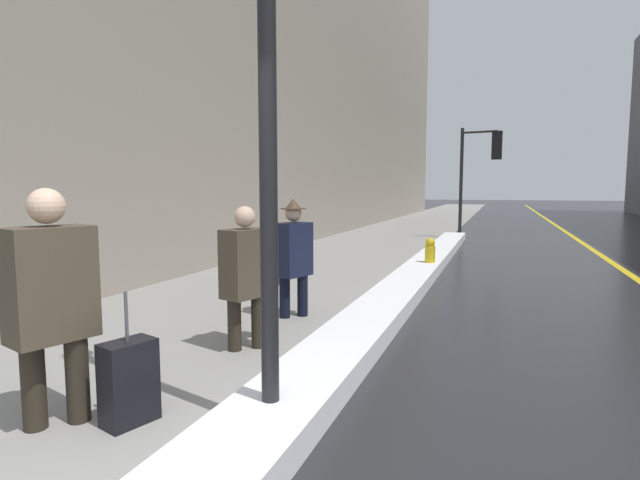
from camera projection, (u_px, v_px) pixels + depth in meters
sidewalk_slab at (386, 238)px, 16.83m from camera, size 4.00×80.00×0.01m
road_centre_stripe at (585, 245)px, 14.79m from camera, size 0.16×80.00×0.00m
snow_bank_curb at (412, 279)px, 8.59m from camera, size 0.66×17.14×0.22m
building_facade_left at (303, 13)px, 22.24m from camera, size 6.00×36.00×18.98m
traffic_light_near at (483, 159)px, 16.22m from camera, size 1.31×0.33×3.65m
pedestrian_trailing at (51, 297)px, 3.39m from camera, size 0.46×0.61×1.66m
pedestrian_with_shoulder_bag at (247, 271)px, 5.06m from camera, size 0.41×0.71×1.48m
pedestrian_in_glasses at (293, 253)px, 6.34m from camera, size 0.41×0.53×1.53m
rolling_suitcase at (129, 383)px, 3.48m from camera, size 0.32×0.41×0.95m
fire_hydrant at (430, 256)px, 9.78m from camera, size 0.20×0.20×0.70m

